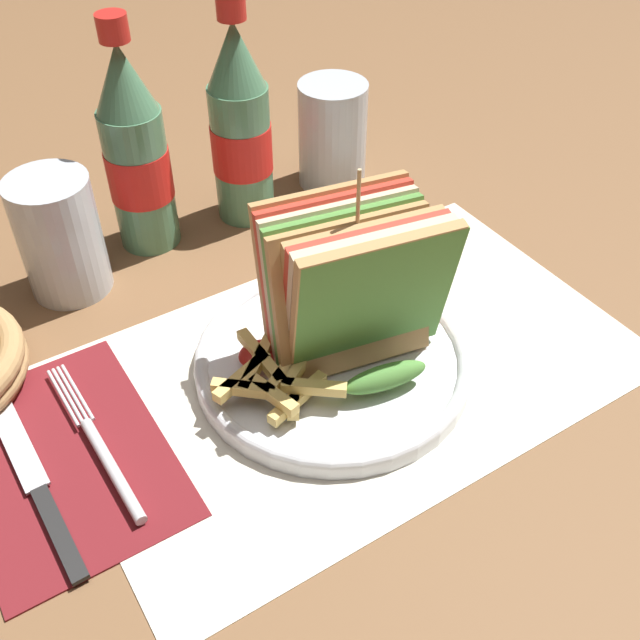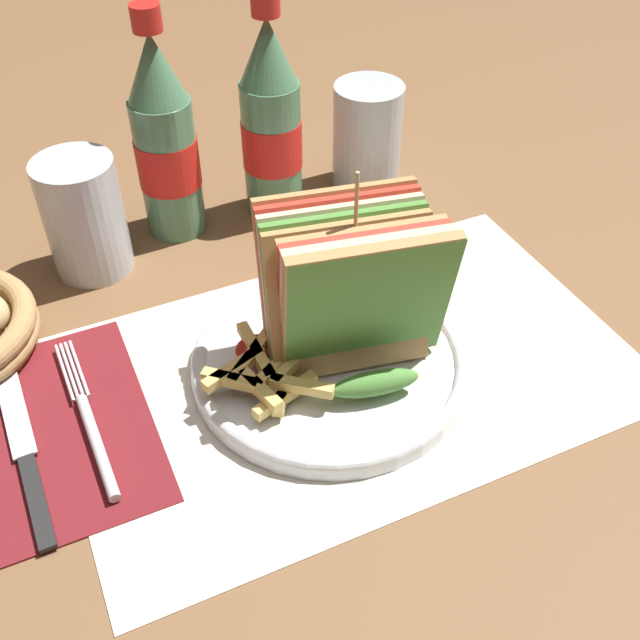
% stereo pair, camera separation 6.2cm
% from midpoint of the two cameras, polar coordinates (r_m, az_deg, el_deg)
% --- Properties ---
extents(ground_plane, '(4.00, 4.00, 0.00)m').
position_cam_midpoint_polar(ground_plane, '(0.61, -1.94, -5.99)').
color(ground_plane, brown).
extents(placemat, '(0.47, 0.29, 0.00)m').
position_cam_midpoint_polar(placemat, '(0.63, -0.29, -3.62)').
color(placemat, silver).
rests_on(placemat, ground_plane).
extents(plate_main, '(0.23, 0.23, 0.02)m').
position_cam_midpoint_polar(plate_main, '(0.63, -1.85, -3.19)').
color(plate_main, white).
rests_on(plate_main, ground_plane).
extents(club_sandwich, '(0.14, 0.13, 0.17)m').
position_cam_midpoint_polar(club_sandwich, '(0.58, -0.32, 2.23)').
color(club_sandwich, tan).
rests_on(club_sandwich, plate_main).
extents(fries_pile, '(0.11, 0.10, 0.02)m').
position_cam_midpoint_polar(fries_pile, '(0.59, -6.06, -4.39)').
color(fries_pile, '#E5C166').
rests_on(fries_pile, plate_main).
extents(ketchup_blob, '(0.04, 0.03, 0.01)m').
position_cam_midpoint_polar(ketchup_blob, '(0.61, -7.52, -2.70)').
color(ketchup_blob, maroon).
rests_on(ketchup_blob, plate_main).
extents(napkin, '(0.14, 0.21, 0.00)m').
position_cam_midpoint_polar(napkin, '(0.61, -21.75, -9.84)').
color(napkin, maroon).
rests_on(napkin, ground_plane).
extents(fork, '(0.02, 0.18, 0.01)m').
position_cam_midpoint_polar(fork, '(0.60, -19.14, -9.68)').
color(fork, silver).
rests_on(fork, napkin).
extents(knife, '(0.02, 0.21, 0.00)m').
position_cam_midpoint_polar(knife, '(0.61, -24.02, -10.63)').
color(knife, black).
rests_on(knife, napkin).
extents(coke_bottle_near, '(0.06, 0.06, 0.23)m').
position_cam_midpoint_polar(coke_bottle_near, '(0.75, -16.21, 11.96)').
color(coke_bottle_near, '#4C7F5B').
rests_on(coke_bottle_near, ground_plane).
extents(coke_bottle_far, '(0.06, 0.06, 0.23)m').
position_cam_midpoint_polar(coke_bottle_far, '(0.77, -8.45, 14.13)').
color(coke_bottle_far, '#4C7F5B').
rests_on(coke_bottle_far, ground_plane).
extents(glass_near, '(0.07, 0.07, 0.12)m').
position_cam_midpoint_polar(glass_near, '(0.84, -1.22, 13.87)').
color(glass_near, silver).
rests_on(glass_near, ground_plane).
extents(glass_far, '(0.07, 0.07, 0.12)m').
position_cam_midpoint_polar(glass_far, '(0.73, -21.39, 5.36)').
color(glass_far, silver).
rests_on(glass_far, ground_plane).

